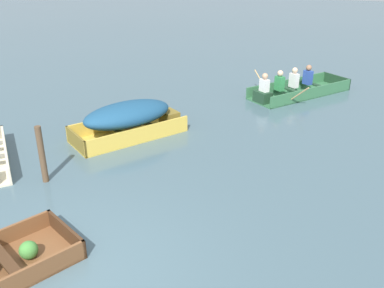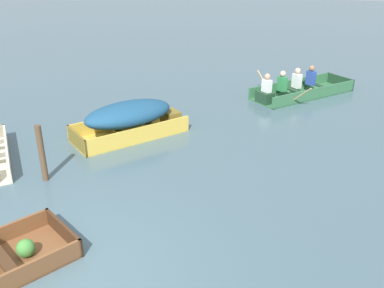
% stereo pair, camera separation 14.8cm
% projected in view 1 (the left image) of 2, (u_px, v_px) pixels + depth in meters
% --- Properties ---
extents(ground_plane, '(80.00, 80.00, 0.00)m').
position_uv_depth(ground_plane, '(62.00, 276.00, 6.11)').
color(ground_plane, '#47606B').
extents(skiff_yellow_mid_moored, '(2.39, 2.97, 0.88)m').
position_uv_depth(skiff_yellow_mid_moored, '(129.00, 117.00, 10.50)').
color(skiff_yellow_mid_moored, '#E5BC47').
rests_on(skiff_yellow_mid_moored, ground).
extents(rowboat_green_with_crew, '(2.94, 3.55, 0.93)m').
position_uv_depth(rowboat_green_with_crew, '(294.00, 89.00, 13.54)').
color(rowboat_green_with_crew, '#387047').
rests_on(rowboat_green_with_crew, ground).
extents(mooring_post, '(0.12, 0.12, 1.19)m').
position_uv_depth(mooring_post, '(42.00, 155.00, 8.38)').
color(mooring_post, brown).
rests_on(mooring_post, ground).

